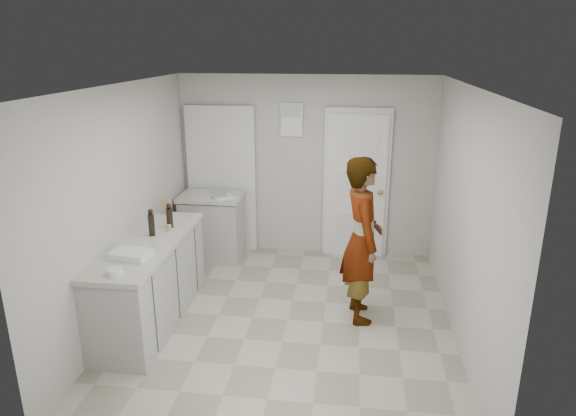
# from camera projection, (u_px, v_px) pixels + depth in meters

# --- Properties ---
(ground) EXTENTS (4.00, 4.00, 0.00)m
(ground) POSITION_uv_depth(u_px,v_px,m) (288.00, 320.00, 5.61)
(ground) COLOR gray
(ground) RESTS_ON ground
(room_shell) EXTENTS (4.00, 4.00, 4.00)m
(room_shell) POSITION_uv_depth(u_px,v_px,m) (293.00, 183.00, 7.17)
(room_shell) COLOR #A8A59F
(room_shell) RESTS_ON ground
(main_counter) EXTENTS (0.64, 1.96, 0.93)m
(main_counter) POSITION_uv_depth(u_px,v_px,m) (151.00, 285.00, 5.47)
(main_counter) COLOR #B6B7B2
(main_counter) RESTS_ON ground
(side_counter) EXTENTS (0.84, 0.61, 0.93)m
(side_counter) POSITION_uv_depth(u_px,v_px,m) (213.00, 229.00, 7.10)
(side_counter) COLOR #B6B7B2
(side_counter) RESTS_ON ground
(person) EXTENTS (0.55, 0.73, 1.80)m
(person) POSITION_uv_depth(u_px,v_px,m) (362.00, 240.00, 5.42)
(person) COLOR silver
(person) RESTS_ON ground
(cake_mix_box) EXTENTS (0.11, 0.06, 0.18)m
(cake_mix_box) POSITION_uv_depth(u_px,v_px,m) (167.00, 207.00, 6.16)
(cake_mix_box) COLOR #A07D50
(cake_mix_box) RESTS_ON main_counter
(spice_jar) EXTENTS (0.05, 0.05, 0.07)m
(spice_jar) POSITION_uv_depth(u_px,v_px,m) (169.00, 228.00, 5.61)
(spice_jar) COLOR tan
(spice_jar) RESTS_ON main_counter
(oil_cruet_a) EXTENTS (0.07, 0.07, 0.28)m
(oil_cruet_a) POSITION_uv_depth(u_px,v_px,m) (169.00, 216.00, 5.69)
(oil_cruet_a) COLOR black
(oil_cruet_a) RESTS_ON main_counter
(oil_cruet_b) EXTENTS (0.07, 0.07, 0.30)m
(oil_cruet_b) POSITION_uv_depth(u_px,v_px,m) (151.00, 223.00, 5.44)
(oil_cruet_b) COLOR black
(oil_cruet_b) RESTS_ON main_counter
(baking_dish) EXTENTS (0.39, 0.30, 0.06)m
(baking_dish) POSITION_uv_depth(u_px,v_px,m) (131.00, 254.00, 4.92)
(baking_dish) COLOR silver
(baking_dish) RESTS_ON main_counter
(egg_bowl) EXTENTS (0.14, 0.14, 0.06)m
(egg_bowl) POSITION_uv_depth(u_px,v_px,m) (115.00, 272.00, 4.54)
(egg_bowl) COLOR silver
(egg_bowl) RESTS_ON main_counter
(papers) EXTENTS (0.38, 0.40, 0.01)m
(papers) POSITION_uv_depth(u_px,v_px,m) (222.00, 196.00, 6.88)
(papers) COLOR white
(papers) RESTS_ON side_counter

